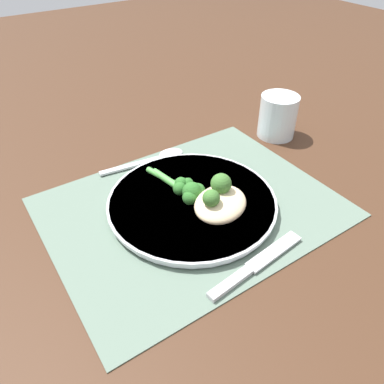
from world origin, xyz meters
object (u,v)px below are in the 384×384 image
at_px(broccoli_stalk_front, 189,191).
at_px(water_glass, 278,116).
at_px(spoon, 162,156).
at_px(plate, 192,202).
at_px(chicken_fillet, 220,204).
at_px(knife, 255,265).
at_px(broccoli_stalk_rear, 178,184).

bearing_deg(broccoli_stalk_front, water_glass, -171.60).
distance_m(spoon, water_glass, 0.26).
bearing_deg(plate, chicken_fillet, 112.99).
height_order(broccoli_stalk_front, knife, broccoli_stalk_front).
height_order(broccoli_stalk_front, spoon, broccoli_stalk_front).
distance_m(broccoli_stalk_front, broccoli_stalk_rear, 0.03).
xyz_separation_m(broccoli_stalk_rear, knife, (-0.00, 0.19, -0.02)).
distance_m(chicken_fillet, spoon, 0.20).
relative_size(plate, broccoli_stalk_rear, 2.82).
bearing_deg(plate, broccoli_stalk_rear, -84.48).
relative_size(chicken_fillet, broccoli_stalk_front, 1.03).
relative_size(plate, knife, 1.58).
bearing_deg(chicken_fillet, spoon, -92.97).
bearing_deg(knife, broccoli_stalk_rear, 175.29).
relative_size(broccoli_stalk_rear, spoon, 0.58).
height_order(spoon, water_glass, water_glass).
distance_m(plate, water_glass, 0.30).
relative_size(broccoli_stalk_rear, water_glass, 1.10).
distance_m(chicken_fillet, broccoli_stalk_rear, 0.09).
bearing_deg(spoon, broccoli_stalk_rear, -9.49).
bearing_deg(spoon, broccoli_stalk_front, -5.08).
bearing_deg(chicken_fillet, broccoli_stalk_front, -69.08).
bearing_deg(broccoli_stalk_rear, spoon, -122.10).
xyz_separation_m(plate, spoon, (-0.03, -0.15, -0.00)).
height_order(plate, broccoli_stalk_front, broccoli_stalk_front).
bearing_deg(water_glass, knife, 42.25).
distance_m(chicken_fillet, knife, 0.11).
bearing_deg(water_glass, chicken_fillet, 29.57).
height_order(plate, spoon, plate).
bearing_deg(plate, knife, 90.51).
distance_m(broccoli_stalk_rear, spoon, 0.12).
relative_size(chicken_fillet, spoon, 0.70).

